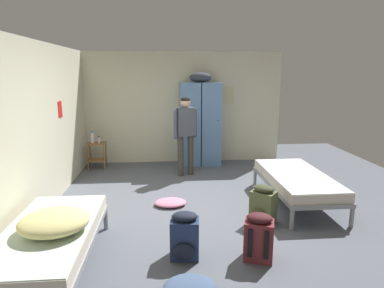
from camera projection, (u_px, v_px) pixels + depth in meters
name	position (u px, v px, depth m)	size (l,w,h in m)	color
ground_plane	(193.00, 206.00, 5.26)	(8.76, 8.76, 0.00)	#565B66
room_backdrop	(121.00, 117.00, 6.12)	(4.55, 5.54, 2.52)	beige
locker_bank	(200.00, 122.00, 7.48)	(0.90, 0.55, 2.07)	#5B84B2
shelf_unit	(97.00, 153.00, 7.27)	(0.38, 0.30, 0.57)	brown
bed_right	(297.00, 180.00, 5.34)	(0.90, 1.90, 0.49)	gray
bed_left_front	(49.00, 237.00, 3.50)	(0.90, 1.90, 0.49)	gray
bedding_heap	(54.00, 221.00, 3.38)	(0.71, 0.66, 0.21)	#D1C67F
person_traveler	(185.00, 129.00, 6.66)	(0.48, 0.30, 1.59)	#3D3833
water_bottle	(92.00, 138.00, 7.21)	(0.07, 0.07, 0.26)	white
lotion_bottle	(99.00, 140.00, 7.18)	(0.05, 0.05, 0.16)	beige
backpack_navy	(185.00, 237.00, 3.76)	(0.34, 0.36, 0.55)	navy
backpack_maroon	(259.00, 237.00, 3.74)	(0.38, 0.39, 0.55)	maroon
backpack_olive	(263.00, 205.00, 4.64)	(0.41, 0.42, 0.55)	#566038
clothes_pile_denim	(189.00, 287.00, 3.20)	(0.51, 0.43, 0.11)	#42567A
clothes_pile_pink	(170.00, 202.00, 5.30)	(0.50, 0.38, 0.09)	pink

